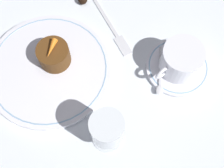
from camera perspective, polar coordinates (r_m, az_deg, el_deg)
The scene contains 10 objects.
ground_plane at distance 0.68m, azimuth -8.59°, elevation 0.52°, with size 3.00×3.00×0.00m, color white.
dinner_plate at distance 0.69m, azimuth -11.45°, elevation 2.63°, with size 0.27×0.27×0.01m.
saucer at distance 0.70m, azimuth 11.92°, elevation 3.09°, with size 0.14×0.14×0.01m.
coffee_cup at distance 0.66m, azimuth 12.54°, elevation 4.39°, with size 0.11×0.09×0.07m.
spoon at distance 0.68m, azimuth 8.76°, elevation 1.51°, with size 0.08×0.09×0.00m.
wine_glass at distance 0.57m, azimuth -0.69°, elevation -8.17°, with size 0.06×0.06×0.12m.
fork at distance 0.73m, azimuth 0.21°, elevation 9.93°, with size 0.04×0.19×0.01m.
dessert_cake at distance 0.67m, azimuth -10.59°, elevation 5.23°, with size 0.07×0.07×0.05m.
carrot_garnish at distance 0.65m, azimuth -11.04°, elevation 6.42°, with size 0.04×0.04×0.01m.
chocolate_truffle at distance 0.77m, azimuth -5.39°, elevation 15.10°, with size 0.02×0.02×0.02m.
Camera 1 is at (0.07, 0.27, 0.63)m, focal length 50.00 mm.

